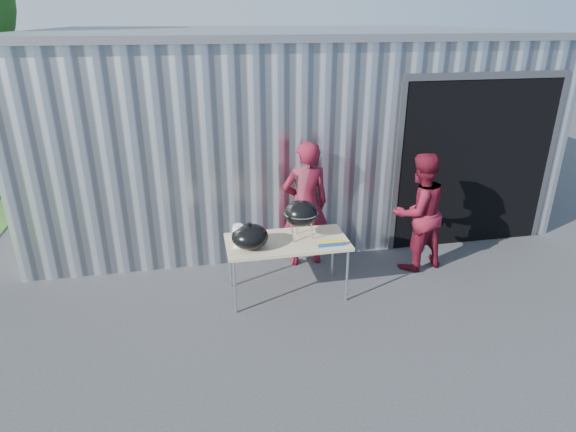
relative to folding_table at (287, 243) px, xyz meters
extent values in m
plane|color=#303033|center=(-0.25, -0.73, -0.71)|extent=(80.00, 80.00, 0.00)
cube|color=silver|center=(0.55, 3.97, 0.79)|extent=(8.00, 6.00, 3.00)
cube|color=slate|center=(0.55, 3.97, 2.34)|extent=(8.20, 6.20, 0.10)
cube|color=black|center=(3.05, 1.54, 0.54)|extent=(2.40, 1.20, 2.50)
cube|color=#4C4C51|center=(3.05, 0.97, 1.84)|extent=(2.52, 0.08, 0.10)
cube|color=tan|center=(0.00, 0.00, 0.02)|extent=(1.50, 0.75, 0.04)
cylinder|color=silver|center=(-0.69, -0.31, -0.35)|extent=(0.03, 0.03, 0.71)
cylinder|color=silver|center=(0.69, -0.31, -0.35)|extent=(0.03, 0.03, 0.71)
cylinder|color=silver|center=(-0.69, 0.32, -0.35)|extent=(0.03, 0.03, 0.71)
cylinder|color=silver|center=(0.69, 0.32, -0.35)|extent=(0.03, 0.03, 0.71)
ellipsoid|color=black|center=(0.18, 0.03, 0.37)|extent=(0.42, 0.42, 0.31)
cylinder|color=silver|center=(0.18, 0.03, 0.38)|extent=(0.42, 0.42, 0.02)
cylinder|color=silver|center=(0.18, 0.03, 0.40)|extent=(0.40, 0.40, 0.01)
cylinder|color=silver|center=(0.18, 0.17, 0.16)|extent=(0.02, 0.02, 0.24)
cylinder|color=silver|center=(0.06, -0.04, 0.16)|extent=(0.02, 0.02, 0.24)
cylinder|color=silver|center=(0.30, -0.04, 0.16)|extent=(0.02, 0.02, 0.24)
cylinder|color=#B85842|center=(0.05, 0.03, 0.41)|extent=(0.02, 0.14, 0.02)
cylinder|color=#B85842|center=(0.08, 0.03, 0.41)|extent=(0.02, 0.14, 0.02)
cylinder|color=#B85842|center=(0.11, 0.03, 0.41)|extent=(0.02, 0.14, 0.02)
cylinder|color=#B85842|center=(0.15, 0.03, 0.41)|extent=(0.02, 0.14, 0.02)
cylinder|color=#B85842|center=(0.18, 0.03, 0.41)|extent=(0.02, 0.14, 0.02)
cylinder|color=#B85842|center=(0.21, 0.03, 0.41)|extent=(0.02, 0.14, 0.02)
cylinder|color=#B85842|center=(0.24, 0.03, 0.41)|extent=(0.02, 0.14, 0.02)
cylinder|color=#B85842|center=(0.28, 0.03, 0.41)|extent=(0.02, 0.14, 0.02)
cylinder|color=#B85842|center=(0.31, 0.03, 0.41)|extent=(0.02, 0.14, 0.02)
cone|color=silver|center=(0.18, 0.03, 0.70)|extent=(0.20, 0.20, 0.55)
ellipsoid|color=black|center=(-0.47, -0.10, 0.18)|extent=(0.44, 0.44, 0.29)
cylinder|color=black|center=(-0.47, -0.10, 0.34)|extent=(0.05, 0.05, 0.03)
cylinder|color=white|center=(-0.60, -0.05, 0.18)|extent=(0.12, 0.12, 0.28)
cube|color=white|center=(-0.55, 0.19, 0.09)|extent=(0.20, 0.15, 0.10)
cube|color=#174096|center=(0.49, -0.25, 0.07)|extent=(0.32, 0.05, 0.05)
cube|color=yellow|center=(0.49, -0.25, 0.10)|extent=(0.32, 0.05, 0.01)
imported|color=maroon|center=(0.42, 0.78, 0.18)|extent=(0.68, 0.47, 1.79)
imported|color=maroon|center=(1.91, 0.37, 0.12)|extent=(0.92, 0.79, 1.66)
camera|label=1|loc=(-1.04, -5.25, 2.59)|focal=30.00mm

